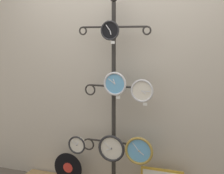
{
  "coord_description": "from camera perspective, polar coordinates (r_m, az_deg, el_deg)",
  "views": [
    {
      "loc": [
        1.05,
        -2.53,
        1.66
      ],
      "look_at": [
        0.0,
        0.36,
        1.16
      ],
      "focal_mm": 50.0,
      "sensor_mm": 36.0,
      "label": 1
    }
  ],
  "objects": [
    {
      "name": "clock_bottom_center",
      "position": [
        3.22,
        -0.09,
        -11.16
      ],
      "size": [
        0.28,
        0.04,
        0.28
      ],
      "color": "silver"
    },
    {
      "name": "clock_middle_center",
      "position": [
        3.05,
        0.57,
        0.6
      ],
      "size": [
        0.24,
        0.04,
        0.24
      ],
      "color": "#60A8DB"
    },
    {
      "name": "shop_wall",
      "position": [
        3.28,
        1.26,
        4.62
      ],
      "size": [
        4.4,
        0.04,
        2.8
      ],
      "color": "#BCB2A3",
      "rests_on": "ground_plane"
    },
    {
      "name": "clock_top_center",
      "position": [
        3.02,
        -0.31,
        10.3
      ],
      "size": [
        0.19,
        0.04,
        0.19
      ],
      "color": "black"
    },
    {
      "name": "clock_middle_right",
      "position": [
        2.99,
        5.53,
        -0.69
      ],
      "size": [
        0.22,
        0.04,
        0.22
      ],
      "color": "silver"
    },
    {
      "name": "price_tag_mid",
      "position": [
        3.06,
        1.12,
        -1.9
      ],
      "size": [
        0.04,
        0.0,
        0.03
      ],
      "color": "white"
    },
    {
      "name": "price_tag_upper",
      "position": [
        3.01,
        0.14,
        8.16
      ],
      "size": [
        0.04,
        0.0,
        0.03
      ],
      "color": "white"
    },
    {
      "name": "price_tag_lower",
      "position": [
        3.0,
        6.05,
        -3.14
      ],
      "size": [
        0.04,
        0.0,
        0.03
      ],
      "color": "white"
    },
    {
      "name": "clock_bottom_right",
      "position": [
        3.13,
        4.97,
        -11.54
      ],
      "size": [
        0.29,
        0.04,
        0.29
      ],
      "color": "#60A8DB"
    },
    {
      "name": "clock_bottom_left",
      "position": [
        3.36,
        -6.42,
        -10.47
      ],
      "size": [
        0.2,
        0.04,
        0.2
      ],
      "color": "silver"
    },
    {
      "name": "display_stand",
      "position": [
        3.24,
        0.3,
        -6.82
      ],
      "size": [
        0.76,
        0.36,
        2.07
      ],
      "color": "#282623",
      "rests_on": "ground_plane"
    },
    {
      "name": "vinyl_record",
      "position": [
        3.59,
        -8.05,
        -14.4
      ],
      "size": [
        0.34,
        0.01,
        0.34
      ],
      "color": "black",
      "rests_on": "low_shelf"
    }
  ]
}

